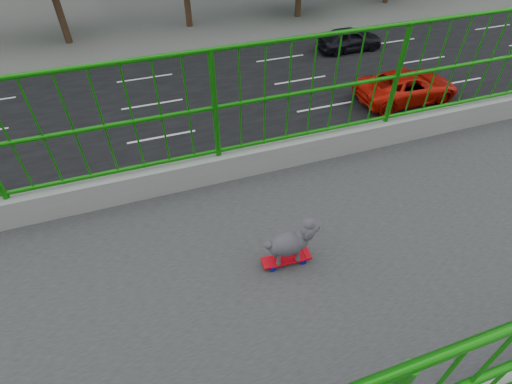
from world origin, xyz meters
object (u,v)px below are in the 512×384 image
object	(u,v)px
poodle	(290,242)
skateboard	(286,259)
car_2	(407,86)
car_4	(349,39)

from	to	relation	value
poodle	skateboard	bearing A→B (deg)	-90.00
car_2	car_4	bearing A→B (deg)	-3.30
car_2	skateboard	bearing A→B (deg)	136.06
skateboard	car_2	size ratio (longest dim) A/B	0.08
poodle	car_2	world-z (taller)	poodle
car_2	car_4	xyz separation A→B (m)	(-6.40, 0.37, -0.03)
skateboard	car_2	bearing A→B (deg)	139.16
car_4	skateboard	bearing A→B (deg)	146.83
skateboard	poodle	distance (m)	0.23
poodle	car_4	distance (m)	23.28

